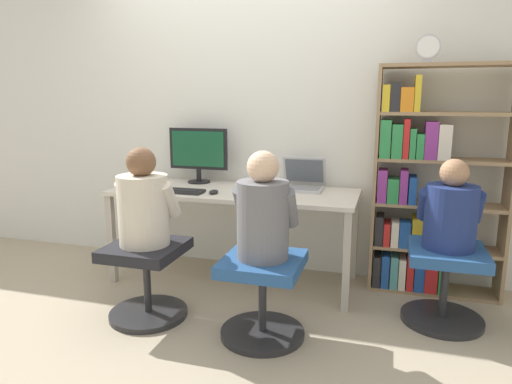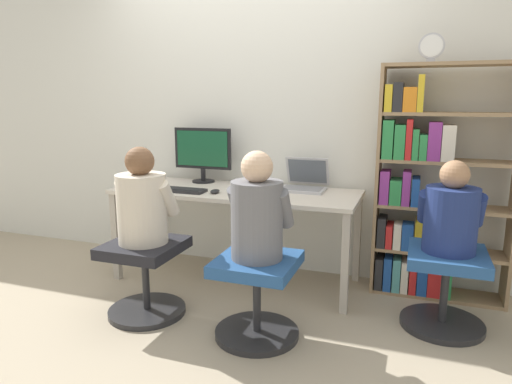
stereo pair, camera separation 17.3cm
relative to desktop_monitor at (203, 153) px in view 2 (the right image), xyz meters
The scene contains 15 objects.
ground_plane 1.18m from the desktop_monitor, 55.88° to the right, with size 14.00×14.00×0.00m, color tan.
wall_back 0.54m from the desktop_monitor, 25.35° to the left, with size 10.00×0.05×2.60m.
desk 0.54m from the desktop_monitor, 30.37° to the right, with size 1.87×0.68×0.72m.
desktop_monitor is the anchor object (origin of this frame).
laptop 0.89m from the desktop_monitor, ahead, with size 0.34×0.33×0.24m.
keyboard 0.48m from the desktop_monitor, 87.83° to the right, with size 0.39×0.14×0.03m.
computer_mouse_by_keyboard 0.54m from the desktop_monitor, 53.74° to the right, with size 0.06×0.10×0.03m.
office_chair_left 1.18m from the desktop_monitor, 87.44° to the right, with size 0.51×0.51×0.49m.
office_chair_right 1.47m from the desktop_monitor, 50.26° to the right, with size 0.51×0.51×0.49m.
person_at_monitor 0.99m from the desktop_monitor, 87.43° to the right, with size 0.39×0.32×0.62m.
person_at_laptop 1.31m from the desktop_monitor, 50.13° to the right, with size 0.37×0.32×0.63m.
bookshelf 1.75m from the desktop_monitor, ahead, with size 0.91×0.27×1.64m.
desk_clock 1.88m from the desktop_monitor, ahead, with size 0.16×0.03×0.18m.
office_chair_side 2.07m from the desktop_monitor, 14.83° to the right, with size 0.51×0.51×0.49m.
person_near_shelf 1.97m from the desktop_monitor, 14.72° to the right, with size 0.38×0.31×0.56m.
Camera 2 is at (1.29, -2.82, 1.40)m, focal length 32.00 mm.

